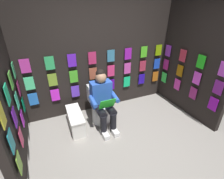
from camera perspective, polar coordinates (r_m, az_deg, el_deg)
The scene contains 7 objects.
ground_plane at distance 2.97m, azimuth 10.04°, elevation -22.71°, with size 30.00×30.00×0.00m, color gray.
display_wall_back at distance 3.72m, azimuth -3.94°, elevation 10.40°, with size 3.49×0.14×2.38m.
display_wall_left at distance 3.95m, azimuth 26.16°, elevation 8.70°, with size 0.14×1.78×2.38m.
display_wall_right at distance 2.70m, azimuth -33.10°, elevation -0.77°, with size 0.14×1.78×2.38m.
toilet at distance 3.56m, azimuth -4.23°, elevation -5.74°, with size 0.41×0.55×0.77m.
person_reading at distance 3.23m, azimuth -3.05°, elevation -3.67°, with size 0.52×0.68×1.19m.
comic_longbox_near at distance 3.46m, azimuth -12.35°, elevation -10.31°, with size 0.28×0.73×0.37m.
Camera 1 is at (1.19, 1.53, 2.25)m, focal length 26.70 mm.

